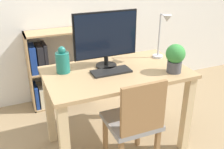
# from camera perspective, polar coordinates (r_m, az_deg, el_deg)

# --- Properties ---
(ground_plane) EXTENTS (10.00, 10.00, 0.00)m
(ground_plane) POSITION_cam_1_polar(r_m,az_deg,el_deg) (2.60, 0.89, -14.78)
(ground_plane) COLOR #997F5B
(desk) EXTENTS (1.20, 0.71, 0.76)m
(desk) POSITION_cam_1_polar(r_m,az_deg,el_deg) (2.26, 0.99, -2.72)
(desk) COLOR tan
(desk) RESTS_ON ground_plane
(monitor) EXTENTS (0.56, 0.18, 0.48)m
(monitor) POSITION_cam_1_polar(r_m,az_deg,el_deg) (2.20, -1.34, 8.22)
(monitor) COLOR black
(monitor) RESTS_ON desk
(keyboard) EXTENTS (0.33, 0.15, 0.02)m
(keyboard) POSITION_cam_1_polar(r_m,az_deg,el_deg) (2.16, -0.18, 0.68)
(keyboard) COLOR black
(keyboard) RESTS_ON desk
(vase) EXTENTS (0.11, 0.11, 0.22)m
(vase) POSITION_cam_1_polar(r_m,az_deg,el_deg) (2.17, -10.70, 2.84)
(vase) COLOR #1E7266
(vase) RESTS_ON desk
(desk_lamp) EXTENTS (0.10, 0.19, 0.42)m
(desk_lamp) POSITION_cam_1_polar(r_m,az_deg,el_deg) (2.41, 11.04, 8.99)
(desk_lamp) COLOR #B7B7BC
(desk_lamp) RESTS_ON desk
(potted_plant) EXTENTS (0.16, 0.16, 0.24)m
(potted_plant) POSITION_cam_1_polar(r_m,az_deg,el_deg) (2.19, 13.59, 3.71)
(potted_plant) COLOR #4C4C51
(potted_plant) RESTS_ON desk
(chair) EXTENTS (0.40, 0.40, 0.83)m
(chair) POSITION_cam_1_polar(r_m,az_deg,el_deg) (2.10, 4.96, -10.04)
(chair) COLOR gray
(chair) RESTS_ON ground_plane
(bookshelf) EXTENTS (0.71, 0.28, 0.89)m
(bookshelf) POSITION_cam_1_polar(r_m,az_deg,el_deg) (3.11, -13.45, 0.57)
(bookshelf) COLOR tan
(bookshelf) RESTS_ON ground_plane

